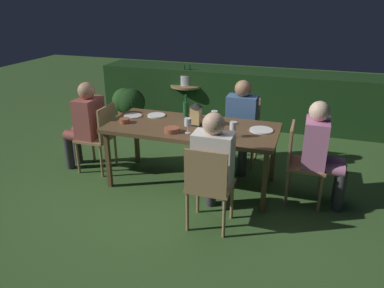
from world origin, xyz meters
The scene contains 25 objects.
ground_plane centered at (0.00, 0.00, 0.00)m, with size 16.00×16.00×0.00m, color #385B28.
dining_table centered at (0.00, 0.00, 0.68)m, with size 1.95×0.89×0.74m.
chair_head_near centered at (-1.22, 0.00, 0.49)m, with size 0.40×0.42×0.87m.
person_in_rust centered at (-1.42, 0.00, 0.64)m, with size 0.48×0.38×1.15m.
chair_side_right_b centered at (0.44, 0.84, 0.49)m, with size 0.42×0.40×0.87m.
person_in_blue centered at (0.44, 0.64, 0.64)m, with size 0.38×0.47×1.15m.
chair_head_far centered at (1.22, 0.00, 0.49)m, with size 0.40×0.42×0.87m.
person_in_pink centered at (1.42, 0.00, 0.64)m, with size 0.48×0.38×1.15m.
chair_side_left_b centered at (0.44, -0.84, 0.49)m, with size 0.42×0.40×0.87m.
person_in_cream centered at (0.44, -0.64, 0.64)m, with size 0.38×0.47×1.15m.
lantern_centerpiece centered at (0.03, 0.05, 0.88)m, with size 0.15×0.15×0.27m.
green_bottle_on_table centered at (-0.17, 0.27, 0.85)m, with size 0.07×0.07×0.29m.
wine_glass_a centered at (0.03, -0.23, 0.85)m, with size 0.08×0.08×0.17m.
wine_glass_b centered at (0.23, 0.12, 0.85)m, with size 0.08×0.08×0.17m.
wine_glass_c centered at (0.52, -0.19, 0.85)m, with size 0.08×0.08×0.17m.
plate_a centered at (0.78, 0.09, 0.74)m, with size 0.26×0.26×0.01m, color white.
plate_b centered at (-0.54, 0.23, 0.74)m, with size 0.22×0.22×0.01m, color white.
plate_c centered at (-0.81, 0.12, 0.74)m, with size 0.22×0.22×0.01m, color silver.
bowl_olives centered at (-0.79, -0.13, 0.76)m, with size 0.12×0.12×0.05m.
bowl_bread centered at (-0.15, -0.25, 0.76)m, with size 0.17×0.17×0.05m.
side_table centered at (-0.83, 2.25, 0.44)m, with size 0.57×0.57×0.66m.
ice_bucket centered at (-0.83, 2.25, 0.76)m, with size 0.26×0.26×0.34m.
hedge_backdrop centered at (0.00, 2.51, 0.46)m, with size 4.82×0.73×0.92m, color #193816.
potted_plant_by_hedge centered at (-1.63, 1.68, 0.38)m, with size 0.46×0.46×0.65m.
potted_plant_corner centered at (-1.78, 1.71, 0.38)m, with size 0.42×0.42×0.65m.
Camera 1 is at (1.25, -3.83, 2.16)m, focal length 34.90 mm.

